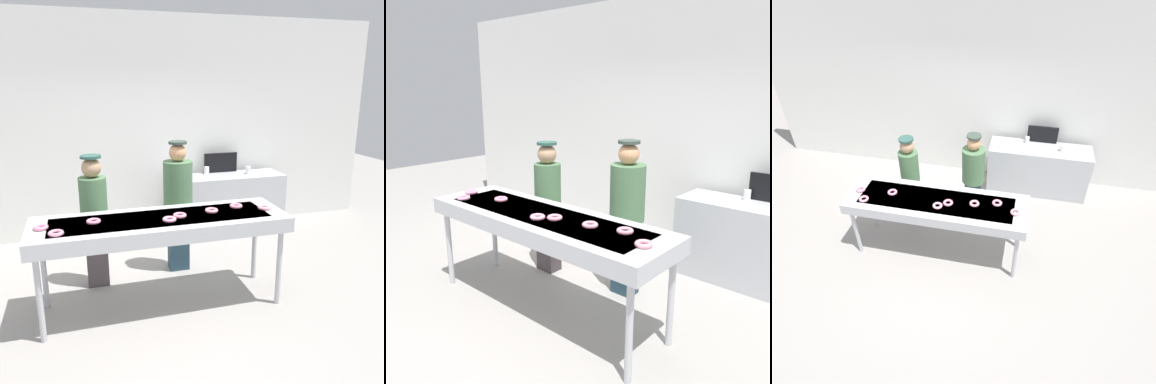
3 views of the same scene
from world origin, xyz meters
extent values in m
plane|color=#9E9993|center=(0.00, 0.00, 0.00)|extent=(16.00, 16.00, 0.00)
cube|color=white|center=(0.00, 2.31, 1.62)|extent=(8.00, 0.12, 3.24)
cube|color=#B7BABF|center=(0.00, 0.00, 0.90)|extent=(2.55, 0.76, 0.15)
cube|color=slate|center=(0.00, 0.00, 0.94)|extent=(2.17, 0.53, 0.08)
cylinder|color=#B7BABF|center=(-1.18, -0.30, 0.41)|extent=(0.06, 0.06, 0.83)
cylinder|color=#B7BABF|center=(1.18, -0.30, 0.41)|extent=(0.06, 0.06, 0.83)
cylinder|color=#B7BABF|center=(-1.18, 0.30, 0.41)|extent=(0.06, 0.06, 0.83)
cylinder|color=#B7BABF|center=(1.18, 0.30, 0.41)|extent=(0.06, 0.06, 0.83)
torus|color=pink|center=(0.18, -0.04, 1.00)|extent=(0.19, 0.19, 0.04)
torus|color=pink|center=(1.10, -0.04, 1.00)|extent=(0.16, 0.16, 0.04)
torus|color=pink|center=(0.54, 0.02, 1.00)|extent=(0.19, 0.19, 0.04)
torus|color=pink|center=(0.84, 0.10, 1.00)|extent=(0.19, 0.19, 0.04)
torus|color=pink|center=(-1.13, -0.01, 1.00)|extent=(0.17, 0.17, 0.04)
torus|color=pink|center=(-0.66, 0.03, 1.00)|extent=(0.18, 0.18, 0.04)
torus|color=pink|center=(-0.99, -0.20, 1.00)|extent=(0.14, 0.14, 0.04)
torus|color=pink|center=(0.05, -0.12, 1.00)|extent=(0.19, 0.19, 0.04)
cube|color=#3C3437|center=(-0.63, 0.67, 0.39)|extent=(0.24, 0.18, 0.78)
cylinder|color=#4C724C|center=(-0.63, 0.67, 1.03)|extent=(0.30, 0.30, 0.50)
sphere|color=tan|center=(-0.63, 0.67, 1.39)|extent=(0.21, 0.21, 0.21)
cylinder|color=#2A4F46|center=(-0.63, 0.67, 1.51)|extent=(0.22, 0.22, 0.03)
cube|color=#223D4A|center=(0.38, 0.80, 0.40)|extent=(0.24, 0.18, 0.81)
cylinder|color=#4C724C|center=(0.38, 0.80, 1.09)|extent=(0.35, 0.35, 0.57)
sphere|color=tan|center=(0.38, 0.80, 1.48)|extent=(0.21, 0.21, 0.21)
cylinder|color=#354239|center=(0.38, 0.80, 1.60)|extent=(0.22, 0.22, 0.03)
cube|color=#B7BABF|center=(1.39, 1.86, 0.45)|extent=(1.80, 0.56, 0.90)
cylinder|color=white|center=(1.14, 2.00, 0.96)|extent=(0.08, 0.08, 0.12)
cylinder|color=white|center=(1.76, 1.84, 0.96)|extent=(0.08, 0.08, 0.12)
cube|color=black|center=(1.39, 2.09, 1.06)|extent=(0.53, 0.04, 0.31)
camera|label=1|loc=(-0.77, -3.71, 2.30)|focal=37.43mm
camera|label=2|loc=(2.58, -2.44, 2.13)|focal=37.80mm
camera|label=3|loc=(1.12, -3.43, 3.98)|focal=31.36mm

